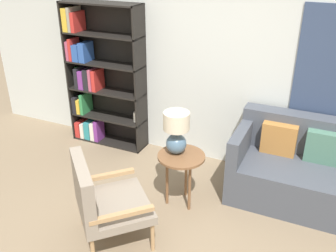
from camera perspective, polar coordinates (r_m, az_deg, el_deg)
The scene contains 6 objects.
wall_back at distance 4.38m, azimuth 5.83°, elevation 11.12°, with size 6.40×0.08×2.70m.
bookshelf at distance 4.99m, azimuth -10.86°, elevation 7.03°, with size 1.03×0.30×1.85m.
armchair at distance 3.38m, azimuth -10.22°, elevation -10.78°, with size 0.89×0.89×0.84m.
couch at distance 4.17m, azimuth 21.96°, elevation -6.82°, with size 1.74×0.81×0.86m.
side_table at distance 3.77m, azimuth 2.03°, elevation -5.41°, with size 0.48×0.48×0.58m.
table_lamp at distance 3.65m, azimuth 1.29°, elevation -0.70°, with size 0.26×0.26×0.44m.
Camera 1 is at (1.37, -1.98, 2.47)m, focal length 40.00 mm.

